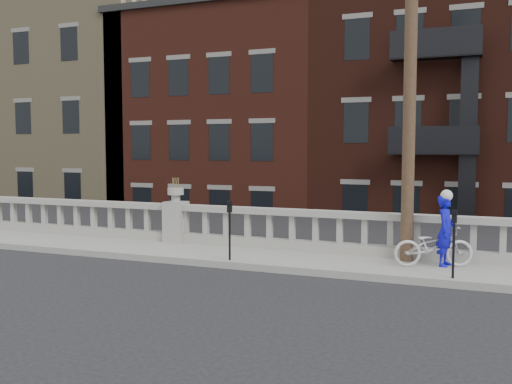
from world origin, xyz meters
TOP-DOWN VIEW (x-y plane):
  - ground at (0.00, 0.00)m, footprint 120.00×120.00m
  - sidewalk at (0.00, 3.00)m, footprint 32.00×2.20m
  - balustrade at (0.00, 3.95)m, footprint 28.00×0.34m
  - planter_pedestal at (0.00, 3.95)m, footprint 0.55×0.55m
  - lower_level at (0.56, 23.04)m, footprint 80.00×44.00m
  - utility_pole at (6.20, 3.60)m, footprint 1.60×0.28m
  - parking_meter_c at (2.44, 2.15)m, footprint 0.10×0.09m
  - parking_meter_d at (7.28, 2.15)m, footprint 0.10×0.09m
  - bicycle at (6.82, 3.18)m, footprint 1.80×1.20m
  - cyclist at (7.05, 3.32)m, footprint 0.47×0.63m

SIDE VIEW (x-z plane):
  - ground at x=0.00m, z-range 0.00..0.00m
  - sidewalk at x=0.00m, z-range 0.00..0.15m
  - bicycle at x=6.82m, z-range 0.15..1.04m
  - balustrade at x=0.00m, z-range 0.13..1.16m
  - planter_pedestal at x=0.00m, z-range -0.05..1.71m
  - cyclist at x=7.05m, z-range 0.15..1.71m
  - parking_meter_c at x=2.44m, z-range 0.32..1.68m
  - parking_meter_d at x=7.28m, z-range 0.32..1.68m
  - lower_level at x=0.56m, z-range -7.77..13.03m
  - utility_pole at x=6.20m, z-range 0.24..10.24m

